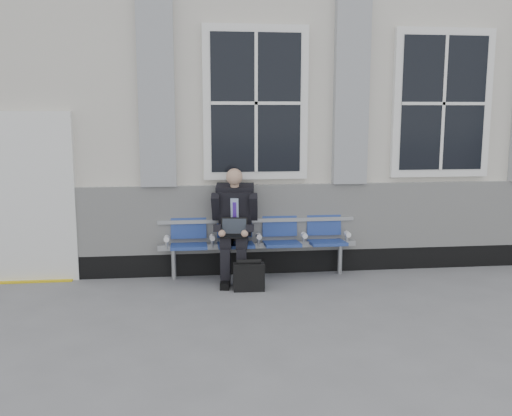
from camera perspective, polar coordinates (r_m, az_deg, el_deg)
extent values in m
plane|color=slate|center=(6.96, 19.54, -8.86)|extent=(70.00, 70.00, 0.00)
cube|color=beige|center=(9.88, 11.18, 9.15)|extent=(14.00, 4.00, 4.20)
cube|color=black|center=(8.21, 15.08, -4.78)|extent=(14.00, 0.10, 0.30)
cube|color=silver|center=(8.08, 15.29, -0.67)|extent=(14.00, 0.08, 0.90)
cube|color=#97999C|center=(7.36, -9.94, 11.47)|extent=(0.45, 0.14, 2.40)
cube|color=#97999C|center=(7.65, 9.50, 11.40)|extent=(0.45, 0.14, 2.40)
cube|color=white|center=(7.42, -0.05, 10.44)|extent=(1.35, 0.10, 1.95)
cube|color=black|center=(7.37, 0.00, 10.44)|extent=(1.15, 0.02, 1.75)
cube|color=white|center=(8.10, 18.09, 9.90)|extent=(1.35, 0.10, 1.95)
cube|color=black|center=(8.05, 18.24, 9.89)|extent=(1.15, 0.02, 1.75)
cube|color=black|center=(7.84, -21.35, 0.93)|extent=(0.95, 0.30, 2.10)
cube|color=white|center=(7.69, -21.62, 0.77)|extent=(1.10, 0.10, 2.20)
cube|color=gold|center=(7.93, -21.11, -6.64)|extent=(0.95, 0.30, 0.02)
cube|color=#9EA0A3|center=(7.46, 0.22, -3.75)|extent=(2.60, 0.07, 0.07)
cube|color=#9EA0A3|center=(7.51, 0.11, -1.24)|extent=(2.60, 0.05, 0.05)
cylinder|color=#9EA0A3|center=(7.46, -8.23, -5.62)|extent=(0.06, 0.06, 0.39)
cylinder|color=#9EA0A3|center=(7.72, 8.39, -5.12)|extent=(0.06, 0.06, 0.39)
cube|color=navy|center=(7.32, -6.73, -3.83)|extent=(0.46, 0.42, 0.07)
cube|color=navy|center=(7.47, -6.77, -1.52)|extent=(0.46, 0.10, 0.40)
cube|color=navy|center=(7.34, -2.03, -3.72)|extent=(0.46, 0.42, 0.07)
cube|color=navy|center=(7.49, -2.17, -1.42)|extent=(0.46, 0.10, 0.40)
cube|color=navy|center=(7.41, 2.61, -3.60)|extent=(0.46, 0.42, 0.07)
cube|color=navy|center=(7.56, 2.36, -1.32)|extent=(0.46, 0.10, 0.40)
cube|color=navy|center=(7.53, 7.12, -3.45)|extent=(0.46, 0.42, 0.07)
cube|color=navy|center=(7.68, 6.79, -1.21)|extent=(0.46, 0.10, 0.40)
cylinder|color=white|center=(7.33, -8.93, -3.05)|extent=(0.07, 0.12, 0.07)
cylinder|color=white|center=(7.33, -4.39, -2.96)|extent=(0.07, 0.12, 0.07)
cylinder|color=white|center=(7.38, 0.27, -2.85)|extent=(0.07, 0.12, 0.07)
cylinder|color=white|center=(7.47, 4.85, -2.73)|extent=(0.07, 0.12, 0.07)
cylinder|color=white|center=(7.61, 9.13, -2.59)|extent=(0.07, 0.12, 0.07)
cube|color=black|center=(7.09, -3.10, -7.60)|extent=(0.15, 0.27, 0.09)
cube|color=black|center=(7.08, -1.48, -7.62)|extent=(0.15, 0.27, 0.09)
cube|color=black|center=(7.09, -3.08, -5.92)|extent=(0.14, 0.15, 0.47)
cube|color=black|center=(7.08, -1.46, -5.93)|extent=(0.14, 0.15, 0.47)
cube|color=black|center=(7.23, -2.96, -3.20)|extent=(0.20, 0.46, 0.14)
cube|color=black|center=(7.22, -1.38, -3.22)|extent=(0.20, 0.46, 0.14)
cube|color=black|center=(7.36, -2.09, -0.37)|extent=(0.46, 0.40, 0.63)
cube|color=#ABC2E1|center=(7.24, -2.15, -0.37)|extent=(0.11, 0.11, 0.36)
cube|color=#4E25B0|center=(7.23, -2.15, -0.54)|extent=(0.06, 0.08, 0.30)
cube|color=black|center=(7.28, -2.12, 1.91)|extent=(0.51, 0.30, 0.14)
cylinder|color=tan|center=(7.22, -2.15, 2.41)|extent=(0.11, 0.11, 0.10)
sphere|color=tan|center=(7.15, -2.18, 3.14)|extent=(0.21, 0.21, 0.21)
cube|color=black|center=(7.26, -4.03, 0.13)|extent=(0.14, 0.29, 0.37)
cube|color=black|center=(7.23, -0.25, 0.11)|extent=(0.14, 0.29, 0.37)
cube|color=black|center=(7.13, -3.82, -2.01)|extent=(0.13, 0.32, 0.14)
cube|color=black|center=(7.10, -0.61, -2.03)|extent=(0.13, 0.32, 0.14)
sphere|color=tan|center=(6.99, -3.43, -2.56)|extent=(0.09, 0.09, 0.09)
sphere|color=tan|center=(6.98, -1.14, -2.57)|extent=(0.09, 0.09, 0.09)
cube|color=black|center=(7.07, -2.25, -2.83)|extent=(0.36, 0.27, 0.02)
cube|color=black|center=(7.16, -2.19, -1.81)|extent=(0.34, 0.14, 0.21)
cube|color=black|center=(7.16, -2.20, -1.82)|extent=(0.31, 0.11, 0.18)
cube|color=black|center=(6.94, -0.72, -6.91)|extent=(0.38, 0.17, 0.34)
cylinder|color=black|center=(6.89, -0.72, -5.42)|extent=(0.30, 0.07, 0.06)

